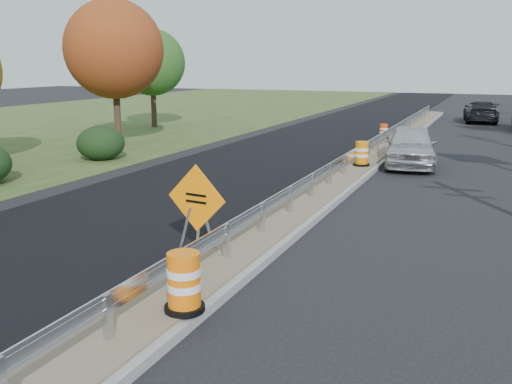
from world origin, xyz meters
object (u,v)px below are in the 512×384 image
at_px(barrel_median_near, 184,283).
at_px(barrel_median_far, 384,132).
at_px(barrel_median_mid, 362,154).
at_px(car_silver, 411,146).
at_px(car_dark_far, 481,111).
at_px(caution_sign, 197,233).

distance_m(barrel_median_near, barrel_median_far, 23.16).
distance_m(barrel_median_near, barrel_median_mid, 14.54).
bearing_deg(car_silver, car_dark_far, 76.49).
bearing_deg(barrel_median_near, caution_sign, 115.17).
height_order(caution_sign, barrel_median_mid, caution_sign).
bearing_deg(barrel_median_near, car_dark_far, 84.91).
bearing_deg(car_silver, barrel_median_mid, -135.34).
xyz_separation_m(barrel_median_near, barrel_median_mid, (-0.35, 14.54, -0.02)).
relative_size(caution_sign, barrel_median_far, 2.65).
distance_m(barrel_median_mid, car_dark_far, 22.62).
distance_m(caution_sign, barrel_median_far, 20.05).
bearing_deg(barrel_median_mid, barrel_median_far, 94.99).
bearing_deg(barrel_median_mid, car_silver, 52.43).
bearing_deg(barrel_median_far, car_silver, -70.16).
distance_m(barrel_median_far, car_dark_far, 14.41).
distance_m(barrel_median_mid, car_silver, 2.63).
bearing_deg(caution_sign, barrel_median_mid, 90.84).
relative_size(caution_sign, car_dark_far, 0.38).
xyz_separation_m(barrel_median_mid, car_silver, (1.60, 2.08, 0.15)).
bearing_deg(caution_sign, barrel_median_far, 95.33).
distance_m(barrel_median_far, car_silver, 6.93).
distance_m(car_silver, car_dark_far, 20.34).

